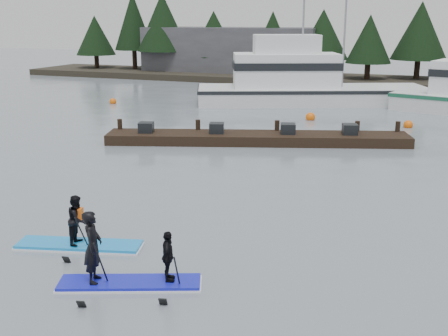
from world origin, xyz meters
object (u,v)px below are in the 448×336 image
(floating_dock, at_px, (257,138))
(paddleboard_solo, at_px, (78,230))
(fishing_boat_large, at_px, (305,94))
(paddleboard_duo, at_px, (123,260))

(floating_dock, bearing_deg, paddleboard_solo, -110.46)
(floating_dock, bearing_deg, fishing_boat_large, 75.16)
(paddleboard_solo, xyz_separation_m, paddleboard_duo, (2.31, -1.50, 0.15))
(paddleboard_solo, bearing_deg, fishing_boat_large, 75.47)
(floating_dock, height_order, paddleboard_duo, paddleboard_duo)
(paddleboard_solo, bearing_deg, floating_dock, 72.68)
(fishing_boat_large, bearing_deg, floating_dock, -109.02)
(fishing_boat_large, relative_size, floating_dock, 1.13)
(floating_dock, xyz_separation_m, paddleboard_solo, (-0.44, -14.09, 0.24))
(floating_dock, distance_m, paddleboard_duo, 15.70)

